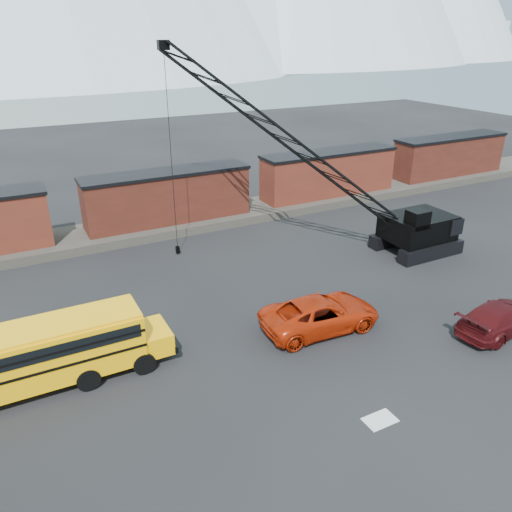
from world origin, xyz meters
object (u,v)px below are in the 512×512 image
Objects in this scene: school_bus at (37,355)px; crawler_crane at (291,142)px; maroon_suv at (500,317)px; red_pickup at (320,314)px.

crawler_crane reaches higher than school_bus.
red_pickup is at bearing 53.94° from maroon_suv.
red_pickup is 0.35× the size of crawler_crane.
red_pickup is 12.61m from crawler_crane.
red_pickup is (14.19, -1.76, -0.86)m from school_bus.
maroon_suv is 0.30× the size of crawler_crane.
maroon_suv is at bearing -115.48° from red_pickup.
school_bus is 20.55m from crawler_crane.
maroon_suv is (8.56, -4.75, -0.09)m from red_pickup.
school_bus is 0.60× the size of crawler_crane.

